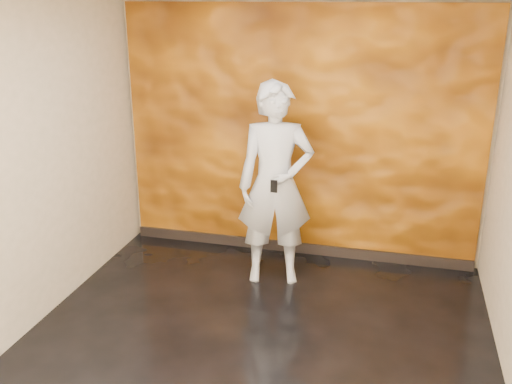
# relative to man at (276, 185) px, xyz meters

# --- Properties ---
(room) EXTENTS (4.02, 4.02, 2.81)m
(room) POSITION_rel_man_xyz_m (0.10, -1.25, 0.37)
(room) COLOR black
(room) RESTS_ON ground
(feature_wall) EXTENTS (3.90, 0.06, 2.75)m
(feature_wall) POSITION_rel_man_xyz_m (0.10, 0.71, 0.35)
(feature_wall) COLOR orange
(feature_wall) RESTS_ON ground
(baseboard) EXTENTS (3.90, 0.04, 0.12)m
(baseboard) POSITION_rel_man_xyz_m (0.10, 0.67, -0.97)
(baseboard) COLOR black
(baseboard) RESTS_ON ground
(man) EXTENTS (0.85, 0.66, 2.06)m
(man) POSITION_rel_man_xyz_m (0.00, 0.00, 0.00)
(man) COLOR #ABB3BC
(man) RESTS_ON ground
(phone) EXTENTS (0.07, 0.02, 0.12)m
(phone) POSITION_rel_man_xyz_m (0.05, -0.28, 0.08)
(phone) COLOR black
(phone) RESTS_ON man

